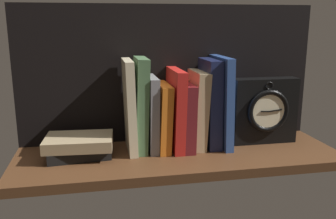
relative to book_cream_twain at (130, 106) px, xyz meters
The scene contains 13 objects.
ground_plane 19.72cm from the book_cream_twain, 21.97° to the right, with size 88.76×28.89×2.50cm, color #4C2D19.
back_panel 17.22cm from the book_cream_twain, 33.82° to the left, with size 88.76×1.20×40.38cm, color black.
book_cream_twain is the anchor object (origin of this frame).
book_green_romantic 3.03cm from the book_cream_twain, ahead, with size 3.15×12.58×25.94cm, color #476B44.
book_gray_chess 6.57cm from the book_cream_twain, ahead, with size 2.46×13.38×20.75cm, color gray.
book_orange_pandolfini 9.80cm from the book_cream_twain, ahead, with size 3.06×14.75×18.65cm, color orange.
book_red_requiem 12.52cm from the book_cream_twain, ahead, with size 2.83×16.02×22.56cm, color red.
book_maroon_dawkins 16.04cm from the book_cream_twain, ahead, with size 3.07×15.92×18.75cm, color maroon.
book_tan_shortstories 19.32cm from the book_cream_twain, ahead, with size 3.45×13.15×21.89cm, color tan.
book_navy_bierce 23.11cm from the book_cream_twain, ahead, with size 3.69×12.74×25.17cm, color #192147.
book_blue_modern 26.41cm from the book_cream_twain, ahead, with size 2.32×16.08×25.87cm, color #2D4C8E.
framed_clock 39.87cm from the book_cream_twain, ahead, with size 19.38×6.07×19.38cm.
book_stack_side 17.31cm from the book_cream_twain, behind, with size 18.41×14.18×5.71cm.
Camera 1 is at (-21.58, -93.78, 35.29)cm, focal length 39.39 mm.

